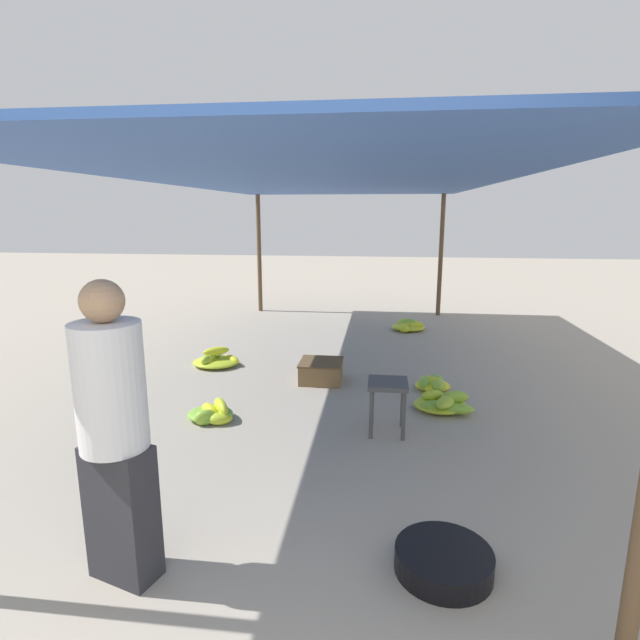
% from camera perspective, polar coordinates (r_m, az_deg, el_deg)
% --- Properties ---
extents(canopy_post_back_left, '(0.08, 0.08, 2.21)m').
position_cam_1_polar(canopy_post_back_left, '(9.65, -6.96, 7.51)').
color(canopy_post_back_left, brown).
rests_on(canopy_post_back_left, ground).
extents(canopy_post_back_right, '(0.08, 0.08, 2.21)m').
position_cam_1_polar(canopy_post_back_right, '(9.43, 13.64, 7.14)').
color(canopy_post_back_right, brown).
rests_on(canopy_post_back_right, ground).
extents(canopy_tarp, '(3.79, 7.83, 0.04)m').
position_cam_1_polar(canopy_tarp, '(5.67, 0.66, 15.65)').
color(canopy_tarp, '#33569E').
rests_on(canopy_tarp, canopy_post_front_left).
extents(vendor_foreground, '(0.42, 0.42, 1.59)m').
position_cam_1_polar(vendor_foreground, '(2.75, -22.45, -11.63)').
color(vendor_foreground, '#2D2D33').
rests_on(vendor_foreground, ground).
extents(stool, '(0.34, 0.34, 0.47)m').
position_cam_1_polar(stool, '(4.38, 7.74, -8.16)').
color(stool, '#4C4C4C').
rests_on(stool, ground).
extents(basin_black, '(0.52, 0.52, 0.13)m').
position_cam_1_polar(basin_black, '(3.04, 13.94, -25.14)').
color(basin_black, black).
rests_on(basin_black, ground).
extents(banana_pile_left_0, '(0.47, 0.42, 0.19)m').
position_cam_1_polar(banana_pile_left_0, '(4.80, -12.21, -10.38)').
color(banana_pile_left_0, yellow).
rests_on(banana_pile_left_0, ground).
extents(banana_pile_left_1, '(0.62, 0.50, 0.25)m').
position_cam_1_polar(banana_pile_left_1, '(6.39, -11.89, -4.46)').
color(banana_pile_left_1, '#BCCF2B').
rests_on(banana_pile_left_1, ground).
extents(banana_pile_right_0, '(0.56, 0.53, 0.20)m').
position_cam_1_polar(banana_pile_right_0, '(5.04, 13.88, -9.24)').
color(banana_pile_right_0, '#AECA2D').
rests_on(banana_pile_right_0, ground).
extents(banana_pile_right_1, '(0.53, 0.58, 0.19)m').
position_cam_1_polar(banana_pile_right_1, '(8.24, 10.00, -0.66)').
color(banana_pile_right_1, '#CED727').
rests_on(banana_pile_right_1, ground).
extents(banana_pile_right_2, '(0.38, 0.47, 0.15)m').
position_cam_1_polar(banana_pile_right_2, '(5.58, 12.76, -7.12)').
color(banana_pile_right_2, '#79B536').
rests_on(banana_pile_right_2, ground).
extents(crate_near, '(0.48, 0.48, 0.24)m').
position_cam_1_polar(crate_near, '(5.70, 0.12, -5.85)').
color(crate_near, brown).
rests_on(crate_near, ground).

